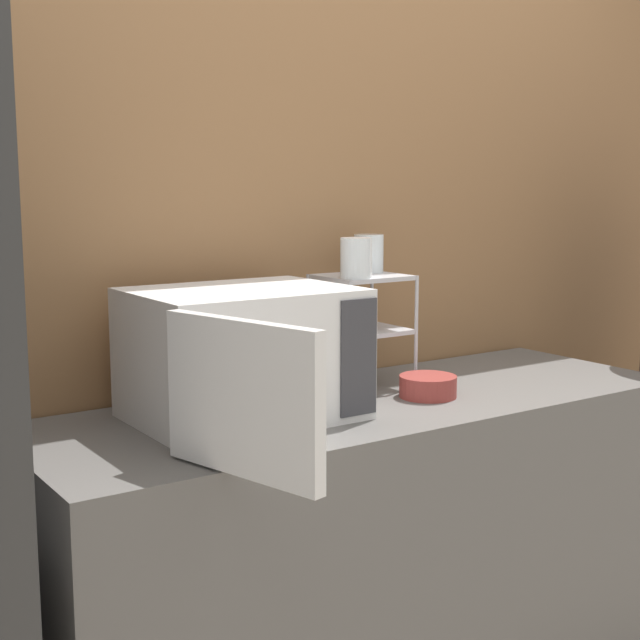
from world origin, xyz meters
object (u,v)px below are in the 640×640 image
(microwave, at_px, (243,356))
(dish_rack, at_px, (362,307))
(glass_front_left, at_px, (356,258))
(glass_back_right, at_px, (369,253))
(bowl, at_px, (428,387))

(microwave, bearing_deg, dish_rack, 17.15)
(glass_front_left, bearing_deg, dish_rack, 42.01)
(glass_back_right, height_order, bowl, glass_back_right)
(glass_back_right, distance_m, bowl, 0.42)
(microwave, relative_size, glass_front_left, 7.32)
(dish_rack, bearing_deg, bowl, -73.34)
(bowl, bearing_deg, glass_back_right, 89.62)
(glass_front_left, bearing_deg, bowl, -50.63)
(microwave, xyz_separation_m, dish_rack, (0.45, 0.14, 0.07))
(glass_front_left, relative_size, bowl, 0.70)
(glass_front_left, height_order, bowl, glass_front_left)
(microwave, distance_m, glass_front_left, 0.45)
(microwave, xyz_separation_m, glass_front_left, (0.39, 0.08, 0.21))
(dish_rack, relative_size, glass_back_right, 2.90)
(dish_rack, xyz_separation_m, bowl, (0.06, -0.21, -0.19))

